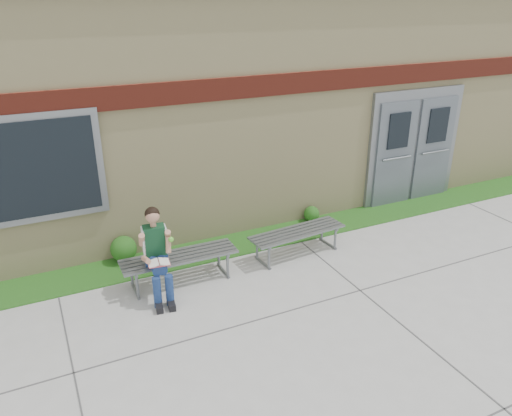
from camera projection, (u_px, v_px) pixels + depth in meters
ground at (320, 328)px, 6.47m from camera, size 80.00×80.00×0.00m
grass_strip at (240, 244)px, 8.62m from camera, size 16.00×0.80×0.02m
school_building at (174, 90)px, 10.60m from camera, size 16.20×6.22×4.20m
bench_left at (180, 261)px, 7.38m from camera, size 1.72×0.49×0.44m
bench_right at (297, 236)px, 8.17m from camera, size 1.67×0.60×0.43m
girl at (157, 252)px, 6.93m from camera, size 0.46×0.80×1.31m
shrub_mid at (124, 249)px, 7.98m from camera, size 0.42×0.42×0.42m
shrub_east at (312, 214)px, 9.40m from camera, size 0.29×0.29×0.29m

